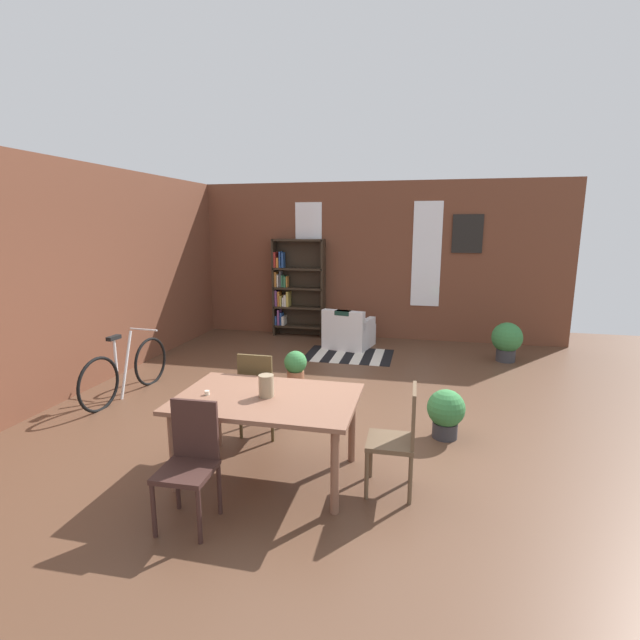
% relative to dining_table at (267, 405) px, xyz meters
% --- Properties ---
extents(ground_plane, '(11.74, 11.74, 0.00)m').
position_rel_dining_table_xyz_m(ground_plane, '(0.15, 1.09, -0.68)').
color(ground_plane, brown).
extents(back_wall_brick, '(7.78, 0.12, 3.12)m').
position_rel_dining_table_xyz_m(back_wall_brick, '(0.15, 5.66, 0.88)').
color(back_wall_brick, brown).
rests_on(back_wall_brick, ground).
extents(left_wall_brick, '(0.12, 10.03, 3.12)m').
position_rel_dining_table_xyz_m(left_wall_brick, '(-3.30, 1.09, 0.88)').
color(left_wall_brick, brown).
rests_on(left_wall_brick, ground).
extents(window_pane_0, '(0.55, 0.02, 2.03)m').
position_rel_dining_table_xyz_m(window_pane_0, '(-1.03, 5.59, 1.03)').
color(window_pane_0, white).
extents(window_pane_1, '(0.55, 0.02, 2.03)m').
position_rel_dining_table_xyz_m(window_pane_1, '(1.34, 5.59, 1.03)').
color(window_pane_1, white).
extents(dining_table, '(1.61, 1.07, 0.77)m').
position_rel_dining_table_xyz_m(dining_table, '(0.00, 0.00, 0.00)').
color(dining_table, brown).
rests_on(dining_table, ground).
extents(vase_on_table, '(0.14, 0.14, 0.20)m').
position_rel_dining_table_xyz_m(vase_on_table, '(-0.01, 0.00, 0.19)').
color(vase_on_table, '#998466').
rests_on(vase_on_table, dining_table).
extents(tealight_candle_0, '(0.04, 0.04, 0.04)m').
position_rel_dining_table_xyz_m(tealight_candle_0, '(-0.54, -0.08, 0.11)').
color(tealight_candle_0, silver).
rests_on(tealight_candle_0, dining_table).
extents(dining_chair_near_left, '(0.41, 0.41, 0.95)m').
position_rel_dining_table_xyz_m(dining_chair_near_left, '(-0.36, -0.76, -0.17)').
color(dining_chair_near_left, '#39221E').
rests_on(dining_chair_near_left, ground).
extents(dining_chair_far_left, '(0.40, 0.40, 0.95)m').
position_rel_dining_table_xyz_m(dining_chair_far_left, '(-0.36, 0.76, -0.17)').
color(dining_chair_far_left, brown).
rests_on(dining_chair_far_left, ground).
extents(dining_chair_head_right, '(0.41, 0.41, 0.95)m').
position_rel_dining_table_xyz_m(dining_chair_head_right, '(1.18, 0.00, -0.17)').
color(dining_chair_head_right, brown).
rests_on(dining_chair_head_right, ground).
extents(bookshelf_tall, '(1.07, 0.29, 2.00)m').
position_rel_dining_table_xyz_m(bookshelf_tall, '(-1.29, 5.43, 0.32)').
color(bookshelf_tall, '#2D2319').
rests_on(bookshelf_tall, ground).
extents(armchair_white, '(0.95, 0.95, 0.75)m').
position_rel_dining_table_xyz_m(armchair_white, '(-0.04, 4.71, -0.40)').
color(armchair_white, silver).
rests_on(armchair_white, ground).
extents(bicycle_second, '(0.44, 1.73, 0.90)m').
position_rel_dining_table_xyz_m(bicycle_second, '(-2.54, 1.51, -0.33)').
color(bicycle_second, black).
rests_on(bicycle_second, ground).
extents(potted_plant_by_shelf, '(0.41, 0.41, 0.54)m').
position_rel_dining_table_xyz_m(potted_plant_by_shelf, '(1.62, 1.17, -0.38)').
color(potted_plant_by_shelf, '#333338').
rests_on(potted_plant_by_shelf, ground).
extents(potted_plant_corner, '(0.51, 0.51, 0.67)m').
position_rel_dining_table_xyz_m(potted_plant_corner, '(2.73, 4.39, -0.31)').
color(potted_plant_corner, '#333338').
rests_on(potted_plant_corner, ground).
extents(potted_plant_window, '(0.34, 0.34, 0.45)m').
position_rel_dining_table_xyz_m(potted_plant_window, '(-0.48, 2.61, -0.44)').
color(potted_plant_window, '#9E6042').
rests_on(potted_plant_window, ground).
extents(striped_rug, '(1.53, 1.08, 0.01)m').
position_rel_dining_table_xyz_m(striped_rug, '(0.07, 4.15, -0.68)').
color(striped_rug, black).
rests_on(striped_rug, ground).
extents(framed_picture, '(0.56, 0.03, 0.72)m').
position_rel_dining_table_xyz_m(framed_picture, '(2.08, 5.59, 1.43)').
color(framed_picture, black).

